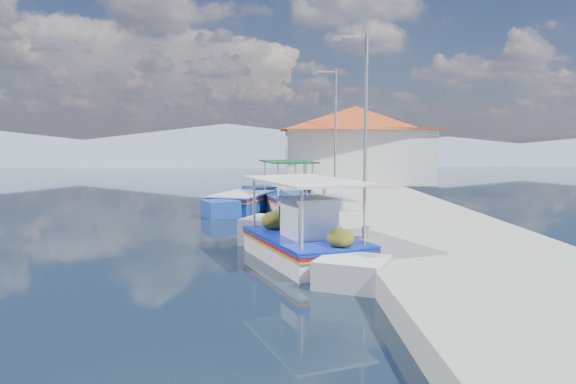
{
  "coord_description": "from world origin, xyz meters",
  "views": [
    {
      "loc": [
        1.55,
        -15.96,
        2.91
      ],
      "look_at": [
        1.95,
        0.66,
        1.3
      ],
      "focal_mm": 33.11,
      "sensor_mm": 36.0,
      "label": 1
    }
  ],
  "objects": [
    {
      "name": "harbor_building",
      "position": [
        6.2,
        15.0,
        2.78
      ],
      "size": [
        10.49,
        10.49,
        4.4
      ],
      "color": "silver",
      "rests_on": "quay"
    },
    {
      "name": "main_caique",
      "position": [
        2.28,
        -3.28,
        0.42
      ],
      "size": [
        3.47,
        6.26,
        2.2
      ],
      "rotation": [
        0.0,
        0.0,
        -0.36
      ],
      "color": "silver",
      "rests_on": "ground"
    },
    {
      "name": "lamp_post_far",
      "position": [
        4.51,
        11.0,
        3.85
      ],
      "size": [
        1.21,
        0.14,
        6.0
      ],
      "color": "#A5A8AD",
      "rests_on": "quay"
    },
    {
      "name": "lamp_post_near",
      "position": [
        4.51,
        2.0,
        3.85
      ],
      "size": [
        1.21,
        0.14,
        6.0
      ],
      "color": "#A5A8AD",
      "rests_on": "quay"
    },
    {
      "name": "bollards",
      "position": [
        3.8,
        5.25,
        0.65
      ],
      "size": [
        0.2,
        17.2,
        0.3
      ],
      "color": "#A5A8AD",
      "rests_on": "quay"
    },
    {
      "name": "ground",
      "position": [
        0.0,
        0.0,
        0.0
      ],
      "size": [
        160.0,
        160.0,
        0.0
      ],
      "primitive_type": "plane",
      "color": "black",
      "rests_on": "ground"
    },
    {
      "name": "mountain_ridge",
      "position": [
        6.54,
        56.0,
        2.04
      ],
      "size": [
        171.4,
        96.0,
        5.5
      ],
      "color": "slate",
      "rests_on": "ground"
    },
    {
      "name": "caique_blue_hull",
      "position": [
        0.12,
        6.26,
        0.29
      ],
      "size": [
        3.02,
        5.71,
        1.07
      ],
      "rotation": [
        0.0,
        0.0,
        0.33
      ],
      "color": "#193F9B",
      "rests_on": "ground"
    },
    {
      "name": "quay",
      "position": [
        5.9,
        6.0,
        0.25
      ],
      "size": [
        5.0,
        44.0,
        0.5
      ],
      "primitive_type": "cube",
      "color": "#99978F",
      "rests_on": "ground"
    },
    {
      "name": "caique_green_canopy",
      "position": [
        2.08,
        6.52,
        0.34
      ],
      "size": [
        2.64,
        5.98,
        2.29
      ],
      "rotation": [
        0.0,
        0.0,
        -0.21
      ],
      "color": "silver",
      "rests_on": "ground"
    }
  ]
}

